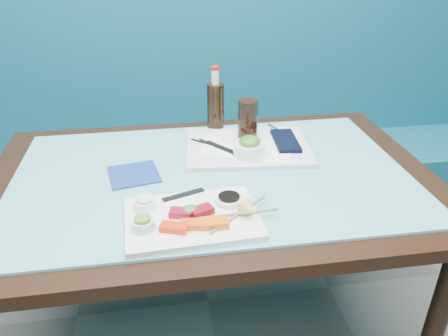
{
  "coord_description": "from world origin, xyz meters",
  "views": [
    {
      "loc": [
        -0.15,
        0.27,
        1.42
      ],
      "look_at": [
        0.03,
        1.4,
        0.8
      ],
      "focal_mm": 35.0,
      "sensor_mm": 36.0,
      "label": 1
    }
  ],
  "objects": [
    {
      "name": "sashimi_plate",
      "position": [
        -0.08,
        1.2,
        0.77
      ],
      "size": [
        0.35,
        0.26,
        0.02
      ],
      "primitive_type": "cube",
      "rotation": [
        0.0,
        0.0,
        0.05
      ],
      "color": "white",
      "rests_on": "glass_top"
    },
    {
      "name": "tray_sleeve",
      "position": [
        0.05,
        1.6,
        0.78
      ],
      "size": [
        0.11,
        0.13,
        0.0
      ],
      "primitive_type": "cube",
      "rotation": [
        0.0,
        0.0,
        0.66
      ],
      "color": "black",
      "rests_on": "serving_tray"
    },
    {
      "name": "cola_glass",
      "position": [
        0.16,
        1.66,
        0.85
      ],
      "size": [
        0.09,
        0.09,
        0.14
      ],
      "primitive_type": "cylinder",
      "rotation": [
        0.0,
        0.0,
        -0.39
      ],
      "color": "black",
      "rests_on": "serving_tray"
    },
    {
      "name": "booth_bench",
      "position": [
        0.0,
        2.29,
        0.37
      ],
      "size": [
        3.0,
        0.56,
        1.17
      ],
      "color": "#105469",
      "rests_on": "ground"
    },
    {
      "name": "seaweed_garnish",
      "position": [
        -0.09,
        1.21,
        0.79
      ],
      "size": [
        0.06,
        0.05,
        0.02
      ],
      "primitive_type": "ellipsoid",
      "rotation": [
        0.0,
        0.0,
        0.39
      ],
      "color": "#387B1C",
      "rests_on": "sashimi_plate"
    },
    {
      "name": "dining_table",
      "position": [
        0.0,
        1.45,
        0.67
      ],
      "size": [
        1.4,
        0.9,
        0.75
      ],
      "color": "black",
      "rests_on": "ground"
    },
    {
      "name": "lemon_wedge",
      "position": [
        0.06,
        1.17,
        0.8
      ],
      "size": [
        0.06,
        0.06,
        0.05
      ],
      "primitive_type": "cone",
      "rotation": [
        1.57,
        0.0,
        0.54
      ],
      "color": "#DACF67",
      "rests_on": "sashimi_plate"
    },
    {
      "name": "salmon_right",
      "position": [
        -0.03,
        1.15,
        0.78
      ],
      "size": [
        0.07,
        0.04,
        0.02
      ],
      "primitive_type": "cube",
      "rotation": [
        0.0,
        0.0,
        -0.04
      ],
      "color": "#FF610A",
      "rests_on": "sashimi_plate"
    },
    {
      "name": "seaweed_bowl",
      "position": [
        0.14,
        1.53,
        0.79
      ],
      "size": [
        0.12,
        0.12,
        0.04
      ],
      "primitive_type": "cylinder",
      "rotation": [
        0.0,
        0.0,
        -0.16
      ],
      "color": "white",
      "rests_on": "serving_tray"
    },
    {
      "name": "fork",
      "position": [
        0.28,
        1.71,
        0.78
      ],
      "size": [
        0.04,
        0.1,
        0.01
      ],
      "primitive_type": "cylinder",
      "rotation": [
        1.57,
        0.0,
        0.31
      ],
      "color": "silver",
      "rests_on": "serving_tray"
    },
    {
      "name": "cola_bottle_neck",
      "position": [
        0.06,
        1.79,
        0.97
      ],
      "size": [
        0.03,
        0.03,
        0.05
      ],
      "primitive_type": "cylinder",
      "rotation": [
        0.0,
        0.0,
        -0.01
      ],
      "color": "white",
      "rests_on": "cola_bottle_body"
    },
    {
      "name": "soy_dish",
      "position": [
        0.02,
        1.25,
        0.78
      ],
      "size": [
        0.1,
        0.1,
        0.02
      ],
      "primitive_type": "cylinder",
      "rotation": [
        0.0,
        0.0,
        0.38
      ],
      "color": "white",
      "rests_on": "sashimi_plate"
    },
    {
      "name": "tuna_right",
      "position": [
        -0.06,
        1.21,
        0.79
      ],
      "size": [
        0.07,
        0.05,
        0.02
      ],
      "primitive_type": "cube",
      "rotation": [
        0.0,
        0.0,
        0.37
      ],
      "color": "maroon",
      "rests_on": "sashimi_plate"
    },
    {
      "name": "wasabi_fill",
      "position": [
        -0.21,
        1.17,
        0.8
      ],
      "size": [
        0.05,
        0.05,
        0.01
      ],
      "primitive_type": "cylinder",
      "rotation": [
        0.0,
        0.0,
        -0.16
      ],
      "color": "#5B8C2D",
      "rests_on": "ramekin_wasabi"
    },
    {
      "name": "cola_bottle_body",
      "position": [
        0.06,
        1.79,
        0.85
      ],
      "size": [
        0.08,
        0.08,
        0.18
      ],
      "primitive_type": "cylinder",
      "rotation": [
        0.0,
        0.0,
        -0.29
      ],
      "color": "black",
      "rests_on": "glass_top"
    },
    {
      "name": "paper_placemat",
      "position": [
        0.15,
        1.61,
        0.77
      ],
      "size": [
        0.37,
        0.32,
        0.0
      ],
      "primitive_type": "cube",
      "rotation": [
        0.0,
        0.0,
        -0.38
      ],
      "color": "white",
      "rests_on": "serving_tray"
    },
    {
      "name": "ramekin_wasabi",
      "position": [
        -0.21,
        1.17,
        0.79
      ],
      "size": [
        0.06,
        0.06,
        0.02
      ],
      "primitive_type": "cylinder",
      "rotation": [
        0.0,
        0.0,
        -0.09
      ],
      "color": "silver",
      "rests_on": "sashimi_plate"
    },
    {
      "name": "salmon_mid",
      "position": [
        -0.08,
        1.15,
        0.78
      ],
      "size": [
        0.07,
        0.04,
        0.02
      ],
      "primitive_type": "cube",
      "rotation": [
        0.0,
        0.0,
        -0.14
      ],
      "color": "#F04A09",
      "rests_on": "sashimi_plate"
    },
    {
      "name": "glass_top",
      "position": [
        0.0,
        1.45,
        0.75
      ],
      "size": [
        1.22,
        0.76,
        0.01
      ],
      "primitive_type": "cube",
      "color": "#62BAC4",
      "rests_on": "dining_table"
    },
    {
      "name": "soy_fill",
      "position": [
        0.02,
        1.25,
        0.79
      ],
      "size": [
        0.06,
        0.06,
        0.01
      ],
      "primitive_type": "cylinder",
      "rotation": [
        0.0,
        0.0,
        -0.0
      ],
      "color": "black",
      "rests_on": "soy_dish"
    },
    {
      "name": "ramekin_ginger",
      "position": [
        -0.2,
        1.26,
        0.79
      ],
      "size": [
        0.08,
        0.08,
        0.02
      ],
      "primitive_type": "cylinder",
      "rotation": [
        0.0,
        0.0,
        0.39
      ],
      "color": "white",
      "rests_on": "sashimi_plate"
    },
    {
      "name": "black_chopstick_b",
      "position": [
        0.06,
        1.6,
        0.78
      ],
      "size": [
        0.14,
        0.16,
        0.01
      ],
      "primitive_type": "cylinder",
      "rotation": [
        1.57,
        0.0,
        0.72
      ],
      "color": "black",
      "rests_on": "serving_tray"
    },
    {
      "name": "serving_tray",
      "position": [
        0.15,
        1.61,
        0.77
      ],
      "size": [
        0.45,
        0.35,
        0.02
      ],
      "primitive_type": "cube",
      "rotation": [
        0.0,
        0.0,
        -0.09
      ],
      "color": "silver",
      "rests_on": "glass_top"
    },
    {
      "name": "blue_napkin",
      "position": [
        -0.24,
        1.48,
        0.76
      ],
      "size": [
        0.17,
        0.17,
        0.01
      ],
      "primitive_type": "cube",
      "rotation": [
        0.0,
        0.0,
        0.19
      ],
      "color": "navy",
      "rests_on": "glass_top"
    },
    {
      "name": "cola_bottle_cap",
      "position": [
        0.06,
        1.79,
        1.0
      ],
      "size": [
        0.04,
        0.04,
        0.01
      ],
      "primitive_type": "cylinder",
      "rotation": [
        0.0,
        0.0,
        0.42
      ],
      "color": "red",
      "rests_on": "cola_bottle_neck"
    },
    {
      "name": "black_chopstick_a",
      "position": [
        0.05,
        1.6,
        0.78
      ],
      "size": [
        0.18,
        0.17,
        0.01
      ],
      "primitive_type": "cylinder",
      "rotation": [
        1.57,
        0.0,
        0.81
      ],
      "color": "black",
      "rests_on": "serving_tray"
    },
    {
      "name": "navy_pouch",
      "position": [
        0.28,
        1.61,
        0.78
      ],
      "size": [
        0.09,
        0.18,
        0.01
      ],
      "primitive_type": "cube",
      "rotation": [
        0.0,
        0.0,
        -0.07
      ],
      "color": "black",
      "rests_on": "serving_tray"
    },
    {
      "name": "wooden_chopstick_b",
      "position": [
        0.04,
        1.19,
        0.78
      ],
      "size": [
        0.17,
        0.15,
        0.01
      ],
      "primitive_type": "cylinder",
      "rotation": [
        1.57,
        0.0,
        -0.87
      ],
      "color": "#996F48",
      "rests_on": "sashimi_plate"
    },
    {
      "name": "chopstick_sleeve",
      "position": [
        -0.1,
        1.31,
        0.78
      ],
      "size": [
        0.12,
        0.06,
        0.0
      ],
      "primitive_type": "cube",
      "rotation": [
        0.0,
        0.0,
        0.34
      ],
      "color": "black",
      "rests_on": "sashimi_plate"
    },
    {
      "name": "wooden_chopstick_a",
      "position": [
        0.03,
        1.19,
        0.78
      ],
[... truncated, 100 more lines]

